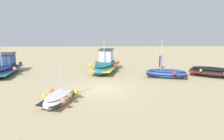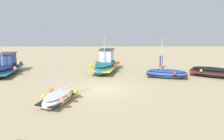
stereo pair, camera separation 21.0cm
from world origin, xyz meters
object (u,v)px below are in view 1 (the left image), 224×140
(fishing_boat_2, at_px, (166,73))
(fishing_boat_3, at_px, (59,98))
(fishing_boat_0, at_px, (4,68))
(fishing_boat_1, at_px, (105,65))
(person_walking, at_px, (161,60))
(fishing_boat_4, at_px, (213,72))

(fishing_boat_2, xyz_separation_m, fishing_boat_3, (8.90, 6.63, 0.01))
(fishing_boat_0, distance_m, fishing_boat_1, 10.16)
(fishing_boat_3, bearing_deg, fishing_boat_0, -121.77)
(fishing_boat_0, xyz_separation_m, person_walking, (-16.23, -2.46, 0.29))
(fishing_boat_1, xyz_separation_m, fishing_boat_4, (-10.52, 2.11, -0.27))
(fishing_boat_4, relative_size, person_walking, 2.82)
(fishing_boat_2, bearing_deg, fishing_boat_3, -130.08)
(fishing_boat_1, xyz_separation_m, person_walking, (-6.13, -1.31, 0.25))
(fishing_boat_3, height_order, person_walking, fishing_boat_3)
(fishing_boat_0, relative_size, fishing_boat_2, 1.28)
(fishing_boat_3, bearing_deg, fishing_boat_4, 133.94)
(fishing_boat_3, distance_m, person_walking, 13.88)
(fishing_boat_2, relative_size, person_walking, 2.41)
(fishing_boat_0, xyz_separation_m, fishing_boat_3, (-7.10, 7.97, -0.27))
(fishing_boat_4, distance_m, person_walking, 5.59)
(person_walking, bearing_deg, fishing_boat_0, -71.17)
(fishing_boat_0, distance_m, person_walking, 16.42)
(fishing_boat_1, bearing_deg, person_walking, -64.92)
(fishing_boat_1, relative_size, fishing_boat_2, 1.36)
(fishing_boat_4, bearing_deg, fishing_boat_2, 30.70)
(fishing_boat_2, xyz_separation_m, fishing_boat_4, (-4.63, -0.38, 0.04))
(fishing_boat_1, height_order, person_walking, fishing_boat_1)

